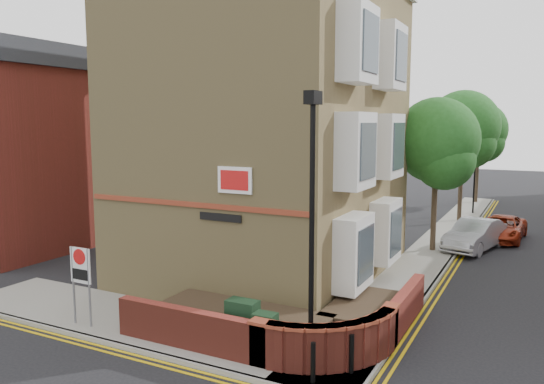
% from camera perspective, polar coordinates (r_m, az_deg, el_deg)
% --- Properties ---
extents(ground, '(120.00, 120.00, 0.00)m').
position_cam_1_polar(ground, '(12.86, -5.05, -19.01)').
color(ground, black).
rests_on(ground, ground).
extents(pavement_corner, '(13.00, 3.00, 0.12)m').
position_cam_1_polar(pavement_corner, '(15.86, -13.10, -13.65)').
color(pavement_corner, gray).
rests_on(pavement_corner, ground).
extents(pavement_main, '(2.00, 32.00, 0.12)m').
position_cam_1_polar(pavement_main, '(26.64, 17.65, -5.14)').
color(pavement_main, gray).
rests_on(pavement_main, ground).
extents(kerb_side, '(13.00, 0.15, 0.12)m').
position_cam_1_polar(kerb_side, '(14.84, -16.98, -15.30)').
color(kerb_side, gray).
rests_on(kerb_side, ground).
extents(kerb_main_near, '(0.15, 32.00, 0.12)m').
position_cam_1_polar(kerb_main_near, '(26.50, 19.79, -5.29)').
color(kerb_main_near, gray).
rests_on(kerb_main_near, ground).
extents(yellow_lines_side, '(13.00, 0.28, 0.01)m').
position_cam_1_polar(yellow_lines_side, '(14.70, -17.68, -15.79)').
color(yellow_lines_side, gold).
rests_on(yellow_lines_side, ground).
extents(yellow_lines_main, '(0.28, 32.00, 0.01)m').
position_cam_1_polar(yellow_lines_main, '(26.48, 20.32, -5.45)').
color(yellow_lines_main, gold).
rests_on(yellow_lines_main, ground).
extents(corner_building, '(8.95, 10.40, 13.60)m').
position_cam_1_polar(corner_building, '(19.88, 0.21, 8.94)').
color(corner_building, '#A08A55').
rests_on(corner_building, ground).
extents(garden_wall, '(6.80, 6.00, 1.20)m').
position_cam_1_polar(garden_wall, '(14.83, 0.31, -15.23)').
color(garden_wall, maroon).
rests_on(garden_wall, ground).
extents(lamppost, '(0.25, 0.50, 6.30)m').
position_cam_1_polar(lamppost, '(12.06, 4.30, -3.94)').
color(lamppost, black).
rests_on(lamppost, pavement_corner).
extents(utility_cabinet_large, '(0.80, 0.45, 1.20)m').
position_cam_1_polar(utility_cabinet_large, '(13.72, -3.19, -13.93)').
color(utility_cabinet_large, black).
rests_on(utility_cabinet_large, pavement_corner).
extents(utility_cabinet_small, '(0.55, 0.40, 1.10)m').
position_cam_1_polar(utility_cabinet_small, '(13.13, -0.76, -15.17)').
color(utility_cabinet_small, black).
rests_on(utility_cabinet_small, pavement_corner).
extents(bollard_near, '(0.11, 0.11, 0.90)m').
position_cam_1_polar(bollard_near, '(12.09, 4.43, -17.80)').
color(bollard_near, black).
rests_on(bollard_near, pavement_corner).
extents(bollard_far, '(0.11, 0.11, 0.90)m').
position_cam_1_polar(bollard_far, '(12.58, 8.55, -16.81)').
color(bollard_far, black).
rests_on(bollard_far, pavement_corner).
extents(zone_sign, '(0.72, 0.07, 2.20)m').
position_cam_1_polar(zone_sign, '(15.69, -19.89, -8.06)').
color(zone_sign, slate).
rests_on(zone_sign, pavement_corner).
extents(side_building, '(6.40, 10.40, 9.00)m').
position_cam_1_polar(side_building, '(27.64, -22.91, 4.47)').
color(side_building, maroon).
rests_on(side_building, ground).
extents(tree_near, '(3.64, 3.65, 6.70)m').
position_cam_1_polar(tree_near, '(24.13, 17.30, 4.73)').
color(tree_near, '#382B1E').
rests_on(tree_near, pavement_main).
extents(tree_mid, '(4.03, 4.03, 7.42)m').
position_cam_1_polar(tree_mid, '(32.02, 19.87, 6.12)').
color(tree_mid, '#382B1E').
rests_on(tree_mid, pavement_main).
extents(tree_far, '(3.81, 3.81, 7.00)m').
position_cam_1_polar(tree_far, '(39.96, 21.38, 5.83)').
color(tree_far, '#382B1E').
rests_on(tree_far, pavement_main).
extents(traffic_light_assembly, '(0.20, 0.16, 4.20)m').
position_cam_1_polar(traffic_light_assembly, '(35.02, 20.98, 2.19)').
color(traffic_light_assembly, black).
rests_on(traffic_light_assembly, pavement_main).
extents(silver_car_near, '(2.46, 4.45, 1.39)m').
position_cam_1_polar(silver_car_near, '(25.62, 20.98, -4.33)').
color(silver_car_near, '#A1A2A8').
rests_on(silver_car_near, ground).
extents(red_car_main, '(2.24, 4.35, 1.17)m').
position_cam_1_polar(red_car_main, '(28.33, 23.48, -3.58)').
color(red_car_main, maroon).
rests_on(red_car_main, ground).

